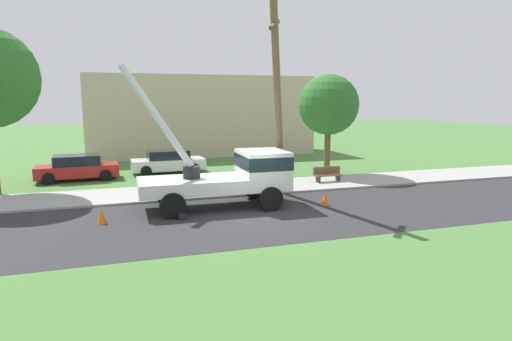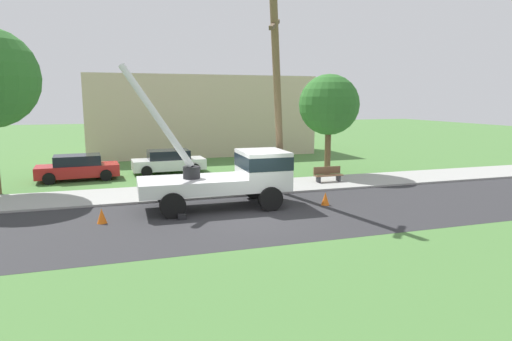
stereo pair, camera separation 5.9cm
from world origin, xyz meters
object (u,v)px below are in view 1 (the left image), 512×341
traffic_cone_ahead (325,199)px  roadside_tree_far (328,105)px  leaning_utility_pole (278,101)px  park_bench (328,175)px  parked_sedan_white (168,162)px  traffic_cone_behind (102,216)px  parked_sedan_red (77,168)px  utility_truck (234,174)px

traffic_cone_ahead → roadside_tree_far: roadside_tree_far is taller
leaning_utility_pole → park_bench: size_ratio=5.42×
parked_sedan_white → leaning_utility_pole: bearing=-66.3°
leaning_utility_pole → park_bench: 6.26m
traffic_cone_behind → parked_sedan_white: parked_sedan_white is taller
parked_sedan_red → roadside_tree_far: roadside_tree_far is taller
parked_sedan_red → park_bench: parked_sedan_red is taller
utility_truck → leaning_utility_pole: (2.22, 0.65, 3.03)m
traffic_cone_behind → roadside_tree_far: roadside_tree_far is taller
leaning_utility_pole → parked_sedan_red: 12.62m
leaning_utility_pole → park_bench: (3.98, 2.75, -3.98)m
utility_truck → roadside_tree_far: 9.96m
leaning_utility_pole → traffic_cone_ahead: leaning_utility_pole is taller
utility_truck → parked_sedan_white: utility_truck is taller
park_bench → roadside_tree_far: 4.71m
utility_truck → roadside_tree_far: size_ratio=1.12×
leaning_utility_pole → parked_sedan_white: leaning_utility_pole is taller
traffic_cone_behind → utility_truck: bearing=11.5°
park_bench → roadside_tree_far: roadside_tree_far is taller
utility_truck → parked_sedan_white: 9.67m
traffic_cone_ahead → roadside_tree_far: size_ratio=0.09×
traffic_cone_ahead → parked_sedan_red: bearing=137.9°
park_bench → utility_truck: bearing=-151.3°
leaning_utility_pole → traffic_cone_behind: size_ratio=15.48×
parked_sedan_red → roadside_tree_far: bearing=-10.4°
traffic_cone_ahead → leaning_utility_pole: bearing=133.5°
leaning_utility_pole → parked_sedan_red: size_ratio=1.92×
traffic_cone_ahead → park_bench: park_bench is taller
park_bench → leaning_utility_pole: bearing=-145.4°
traffic_cone_behind → park_bench: (11.51, 4.47, 0.18)m
parked_sedan_red → park_bench: (13.05, -5.20, -0.25)m
leaning_utility_pole → parked_sedan_red: (-9.07, 7.95, -3.73)m
traffic_cone_ahead → parked_sedan_white: parked_sedan_white is taller
traffic_cone_behind → parked_sedan_red: 9.80m
parked_sedan_white → park_bench: 9.96m
utility_truck → roadside_tree_far: bearing=38.7°
leaning_utility_pole → traffic_cone_behind: 8.77m
parked_sedan_white → roadside_tree_far: (9.14, -3.52, 3.48)m
utility_truck → park_bench: 7.13m
leaning_utility_pole → traffic_cone_ahead: (1.60, -1.69, -4.16)m
utility_truck → park_bench: size_ratio=4.23×
parked_sedan_white → park_bench: size_ratio=2.80×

